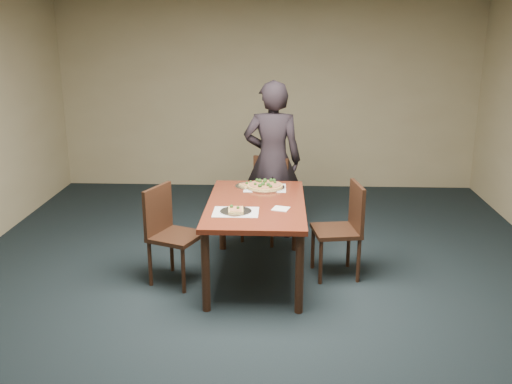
{
  "coord_description": "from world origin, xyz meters",
  "views": [
    {
      "loc": [
        0.19,
        -4.24,
        2.35
      ],
      "look_at": [
        -0.03,
        0.79,
        0.85
      ],
      "focal_mm": 40.0,
      "sensor_mm": 36.0,
      "label": 1
    }
  ],
  "objects_px": {
    "slice_plate_near": "(236,211)",
    "chair_left": "(169,229)",
    "diner": "(272,160)",
    "chair_far": "(267,194)",
    "dining_table": "(256,212)",
    "slice_plate_far": "(249,185)",
    "pizza_pan": "(265,186)",
    "chair_right": "(344,224)"
  },
  "relations": [
    {
      "from": "chair_right",
      "to": "slice_plate_near",
      "type": "distance_m",
      "value": 1.1
    },
    {
      "from": "chair_right",
      "to": "slice_plate_near",
      "type": "height_order",
      "value": "chair_right"
    },
    {
      "from": "chair_left",
      "to": "chair_right",
      "type": "xyz_separation_m",
      "value": [
        1.64,
        0.19,
        0.0
      ]
    },
    {
      "from": "dining_table",
      "to": "diner",
      "type": "bearing_deg",
      "value": 83.31
    },
    {
      "from": "chair_far",
      "to": "slice_plate_near",
      "type": "xyz_separation_m",
      "value": [
        -0.24,
        -1.36,
        0.25
      ]
    },
    {
      "from": "dining_table",
      "to": "diner",
      "type": "xyz_separation_m",
      "value": [
        0.13,
        1.14,
        0.22
      ]
    },
    {
      "from": "chair_far",
      "to": "dining_table",
      "type": "bearing_deg",
      "value": -71.12
    },
    {
      "from": "slice_plate_near",
      "to": "chair_left",
      "type": "bearing_deg",
      "value": 163.77
    },
    {
      "from": "chair_far",
      "to": "diner",
      "type": "bearing_deg",
      "value": 72.85
    },
    {
      "from": "dining_table",
      "to": "diner",
      "type": "relative_size",
      "value": 0.85
    },
    {
      "from": "chair_right",
      "to": "diner",
      "type": "bearing_deg",
      "value": -154.95
    },
    {
      "from": "dining_table",
      "to": "chair_left",
      "type": "relative_size",
      "value": 1.65
    },
    {
      "from": "pizza_pan",
      "to": "chair_far",
      "type": "bearing_deg",
      "value": 89.6
    },
    {
      "from": "chair_right",
      "to": "chair_far",
      "type": "bearing_deg",
      "value": -150.79
    },
    {
      "from": "chair_far",
      "to": "diner",
      "type": "distance_m",
      "value": 0.38
    },
    {
      "from": "slice_plate_near",
      "to": "pizza_pan",
      "type": "bearing_deg",
      "value": 73.12
    },
    {
      "from": "slice_plate_far",
      "to": "diner",
      "type": "bearing_deg",
      "value": 69.48
    },
    {
      "from": "chair_left",
      "to": "chair_far",
      "type": "bearing_deg",
      "value": -14.16
    },
    {
      "from": "diner",
      "to": "slice_plate_near",
      "type": "relative_size",
      "value": 6.29
    },
    {
      "from": "dining_table",
      "to": "chair_far",
      "type": "distance_m",
      "value": 1.08
    },
    {
      "from": "dining_table",
      "to": "slice_plate_near",
      "type": "xyz_separation_m",
      "value": [
        -0.17,
        -0.29,
        0.11
      ]
    },
    {
      "from": "chair_far",
      "to": "slice_plate_far",
      "type": "distance_m",
      "value": 0.61
    },
    {
      "from": "dining_table",
      "to": "slice_plate_near",
      "type": "height_order",
      "value": "slice_plate_near"
    },
    {
      "from": "chair_left",
      "to": "diner",
      "type": "distance_m",
      "value": 1.6
    },
    {
      "from": "chair_far",
      "to": "pizza_pan",
      "type": "xyz_separation_m",
      "value": [
        -0.0,
        -0.58,
        0.26
      ]
    },
    {
      "from": "chair_far",
      "to": "slice_plate_far",
      "type": "xyz_separation_m",
      "value": [
        -0.17,
        -0.54,
        0.25
      ]
    },
    {
      "from": "dining_table",
      "to": "slice_plate_far",
      "type": "xyz_separation_m",
      "value": [
        -0.09,
        0.53,
        0.1
      ]
    },
    {
      "from": "dining_table",
      "to": "chair_far",
      "type": "xyz_separation_m",
      "value": [
        0.07,
        1.07,
        -0.14
      ]
    },
    {
      "from": "chair_left",
      "to": "chair_right",
      "type": "distance_m",
      "value": 1.65
    },
    {
      "from": "diner",
      "to": "chair_far",
      "type": "bearing_deg",
      "value": 51.1
    },
    {
      "from": "chair_far",
      "to": "slice_plate_far",
      "type": "bearing_deg",
      "value": -84.52
    },
    {
      "from": "diner",
      "to": "chair_left",
      "type": "bearing_deg",
      "value": 54.03
    },
    {
      "from": "slice_plate_near",
      "to": "slice_plate_far",
      "type": "height_order",
      "value": "slice_plate_near"
    },
    {
      "from": "slice_plate_near",
      "to": "slice_plate_far",
      "type": "distance_m",
      "value": 0.82
    },
    {
      "from": "chair_right",
      "to": "diner",
      "type": "height_order",
      "value": "diner"
    },
    {
      "from": "chair_left",
      "to": "slice_plate_far",
      "type": "relative_size",
      "value": 3.25
    },
    {
      "from": "chair_far",
      "to": "diner",
      "type": "relative_size",
      "value": 0.52
    },
    {
      "from": "diner",
      "to": "slice_plate_near",
      "type": "height_order",
      "value": "diner"
    },
    {
      "from": "diner",
      "to": "slice_plate_far",
      "type": "xyz_separation_m",
      "value": [
        -0.23,
        -0.61,
        -0.12
      ]
    },
    {
      "from": "slice_plate_far",
      "to": "pizza_pan",
      "type": "bearing_deg",
      "value": -16.22
    },
    {
      "from": "slice_plate_far",
      "to": "dining_table",
      "type": "bearing_deg",
      "value": -79.92
    },
    {
      "from": "chair_far",
      "to": "slice_plate_far",
      "type": "relative_size",
      "value": 3.25
    }
  ]
}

